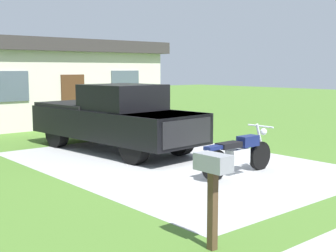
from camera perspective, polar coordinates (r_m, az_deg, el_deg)
The scene contains 6 objects.
ground_plane at distance 11.35m, azimuth 0.52°, elevation -4.65°, with size 80.00×80.00×0.00m, color #4D772C.
driveway_pad at distance 11.35m, azimuth 0.52°, elevation -4.63°, with size 5.87×8.36×0.01m, color #ACACAC.
motorcycle at distance 10.15m, azimuth 8.88°, elevation -3.44°, with size 2.21×0.70×1.09m.
pickup_truck at distance 13.01m, azimuth -6.91°, elevation 1.07°, with size 2.48×5.77×1.90m.
mailbox at distance 5.84m, azimuth 5.67°, elevation -6.22°, with size 0.26×0.48×1.26m.
neighbor_house at distance 20.62m, azimuth -15.24°, elevation 5.45°, with size 9.60×5.60×3.50m.
Camera 1 is at (-7.26, -8.40, 2.33)m, focal length 48.60 mm.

